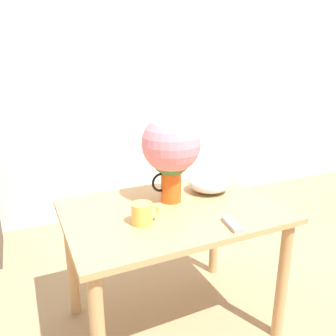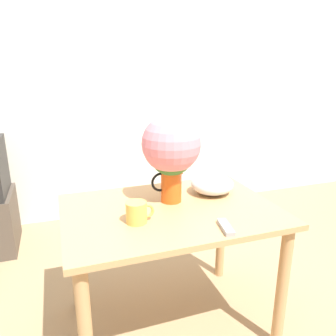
% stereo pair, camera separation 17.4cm
% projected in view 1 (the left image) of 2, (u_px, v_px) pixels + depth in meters
% --- Properties ---
extents(ground_plane, '(12.00, 12.00, 0.00)m').
position_uv_depth(ground_plane, '(193.00, 325.00, 1.90)').
color(ground_plane, '#9E7F5B').
extents(wall_back, '(8.00, 0.05, 2.60)m').
position_uv_depth(wall_back, '(104.00, 83.00, 3.03)').
color(wall_back, silver).
rests_on(wall_back, ground_plane).
extents(table, '(1.10, 0.78, 0.73)m').
position_uv_depth(table, '(172.00, 228.00, 1.74)').
color(table, tan).
rests_on(table, ground_plane).
extents(flower_vase, '(0.31, 0.31, 0.48)m').
position_uv_depth(flower_vase, '(171.00, 149.00, 1.72)').
color(flower_vase, '#E05619').
rests_on(flower_vase, table).
extents(coffee_mug, '(0.14, 0.10, 0.10)m').
position_uv_depth(coffee_mug, '(143.00, 214.00, 1.53)').
color(coffee_mug, gold).
rests_on(coffee_mug, table).
extents(white_bowl, '(0.25, 0.25, 0.11)m').
position_uv_depth(white_bowl, '(209.00, 182.00, 1.93)').
color(white_bowl, silver).
rests_on(white_bowl, table).
extents(remote_control, '(0.07, 0.15, 0.02)m').
position_uv_depth(remote_control, '(232.00, 224.00, 1.51)').
color(remote_control, '#999999').
rests_on(remote_control, table).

